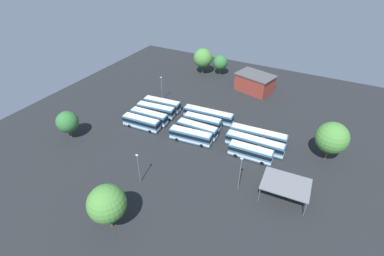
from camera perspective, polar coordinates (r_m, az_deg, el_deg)
The scene contains 22 objects.
ground_plane at distance 78.91m, azimuth 1.64°, elevation -0.56°, with size 109.04×109.04×0.00m, color black.
bus_row0_slot1 at distance 75.90m, azimuth 13.13°, elevation -1.49°, with size 14.86×3.42×3.42m.
bus_row0_slot2 at distance 72.83m, azimuth 12.49°, elevation -3.11°, with size 14.79×2.81×3.42m.
bus_row0_slot3 at distance 69.88m, azimuth 11.63°, elevation -4.80°, with size 10.68×2.89×3.42m.
bus_row1_slot0 at distance 82.45m, azimuth 3.31°, elevation 2.57°, with size 14.86×3.46×3.42m.
bus_row1_slot1 at distance 79.46m, azimuth 2.13°, elevation 1.27°, with size 10.76×3.14×3.42m.
bus_row1_slot2 at distance 76.32m, azimuth 1.06°, elevation -0.25°, with size 11.30×2.60×3.42m.
bus_row1_slot3 at distance 73.78m, azimuth -0.27°, elevation -1.61°, with size 11.41×3.54×3.42m.
bus_row2_slot0 at distance 88.20m, azimuth -6.02°, elevation 4.71°, with size 11.83×3.47×3.42m.
bus_row2_slot1 at distance 85.45m, azimuth -7.26°, elevation 3.57°, with size 11.83×3.68×3.42m.
bus_row2_slot2 at distance 82.56m, azimuth -8.59°, elevation 2.26°, with size 11.32×3.02×3.42m.
bus_row2_slot3 at distance 80.25m, azimuth -10.12°, elevation 1.07°, with size 11.02×3.12×3.42m.
depot_building at distance 100.93m, azimuth 12.46°, elevation 8.85°, with size 14.00×11.18×6.06m.
maintenance_shelter at distance 61.19m, azimuth 18.33°, elevation -10.65°, with size 9.80×7.55×3.74m.
lamp_post_far_corner at distance 61.83m, azimuth -10.66°, elevation -7.76°, with size 0.56×0.28×7.69m.
lamp_post_by_building at distance 59.60m, azimuth 9.60°, elevation -8.88°, with size 0.56×0.28×8.67m.
lamp_post_near_entrance at distance 91.87m, azimuth -6.08°, elevation 7.96°, with size 0.56×0.28×8.41m.
tree_northeast at distance 73.00m, azimuth 26.27°, elevation -1.78°, with size 7.47×7.47×10.08m.
tree_east_edge at distance 111.02m, azimuth 5.71°, elevation 12.93°, with size 5.55×5.55×7.74m.
tree_west_edge at distance 111.06m, azimuth 2.21°, elevation 13.84°, with size 7.15×7.15×9.93m.
tree_northwest at distance 80.15m, azimuth -23.70°, elevation 1.12°, with size 5.68×5.68×7.88m.
tree_south_edge at distance 53.37m, azimuth -16.70°, elevation -14.31°, with size 6.94×6.94×9.74m.
Camera 1 is at (-28.18, 58.34, 45.05)m, focal length 26.61 mm.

